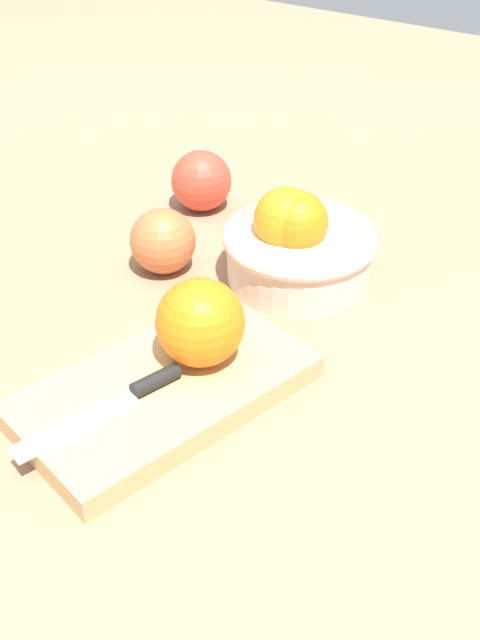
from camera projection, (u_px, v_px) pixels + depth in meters
name	position (u px, v px, depth m)	size (l,w,h in m)	color
ground_plane	(134.00, 329.00, 0.76)	(2.40, 2.40, 0.00)	#997556
bowl	(297.00, 244.00, 0.81)	(0.17, 0.17, 0.10)	beige
cutting_board	(165.00, 390.00, 0.67)	(0.26, 0.14, 0.02)	tan
orange_on_board	(200.00, 322.00, 0.66)	(0.08, 0.08, 0.08)	orange
knife	(123.00, 399.00, 0.63)	(0.15, 0.06, 0.01)	silver
apple_front_left	(163.00, 241.00, 0.83)	(0.07, 0.07, 0.07)	#CC6638
apple_front_left_2	(201.00, 181.00, 0.95)	(0.08, 0.08, 0.08)	#D6422D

